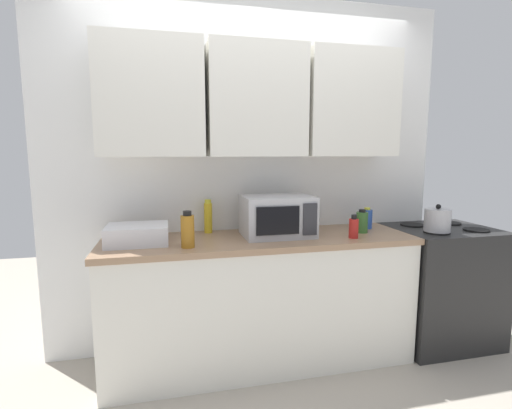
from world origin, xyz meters
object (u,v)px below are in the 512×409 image
bottle_blue_cleaner (367,219)px  bottle_green_oil (362,222)px  dish_rack (138,234)px  bottle_yellow_mustard (208,217)px  stove_range (439,284)px  kettle (438,220)px  bottle_red_sauce (354,228)px  microwave (277,216)px  bottle_amber_vinegar (188,231)px

bottle_blue_cleaner → bottle_green_oil: (-0.11, -0.13, 0.00)m
dish_rack → bottle_yellow_mustard: bottle_yellow_mustard is taller
stove_range → bottle_blue_cleaner: 0.79m
kettle → bottle_red_sauce: bearing=-179.0°
stove_range → bottle_red_sauce: 1.00m
stove_range → dish_rack: (-2.25, 0.02, 0.51)m
bottle_yellow_mustard → bottle_red_sauce: bearing=-22.8°
bottle_green_oil → bottle_red_sauce: (-0.14, -0.15, -0.01)m
microwave → bottle_red_sauce: 0.53m
microwave → bottle_amber_vinegar: 0.66m
bottle_red_sauce → stove_range: bearing=10.3°
kettle → bottle_amber_vinegar: size_ratio=0.88×
stove_range → microwave: 1.45m
dish_rack → bottle_blue_cleaner: bottle_blue_cleaner is taller
microwave → bottle_blue_cleaner: microwave is taller
stove_range → bottle_yellow_mustard: bearing=172.2°
bottle_yellow_mustard → bottle_green_oil: (1.09, -0.25, -0.04)m
dish_rack → bottle_blue_cleaner: bearing=3.6°
dish_rack → bottle_yellow_mustard: bearing=25.3°
microwave → bottle_blue_cleaner: bearing=6.5°
bottle_yellow_mustard → bottle_red_sauce: 1.02m
microwave → dish_rack: size_ratio=1.26×
microwave → bottle_amber_vinegar: bearing=-162.8°
bottle_green_oil → bottle_red_sauce: size_ratio=1.05×
bottle_green_oil → stove_range: bearing=0.2°
microwave → bottle_blue_cleaner: size_ratio=2.99×
bottle_amber_vinegar → bottle_green_oil: size_ratio=1.34×
stove_range → bottle_red_sauce: bottle_red_sauce is taller
microwave → dish_rack: microwave is taller
microwave → bottle_green_oil: microwave is taller
microwave → kettle: bearing=-9.0°
bottle_yellow_mustard → bottle_amber_vinegar: bearing=-112.8°
stove_range → bottle_blue_cleaner: bearing=167.8°
bottle_amber_vinegar → bottle_green_oil: bearing=6.8°
microwave → stove_range: bearing=-1.8°
kettle → microwave: bearing=171.0°
dish_rack → bottle_green_oil: size_ratio=2.24×
kettle → bottle_blue_cleaner: bearing=147.1°
kettle → bottle_amber_vinegar: bottle_amber_vinegar is taller
stove_range → bottle_red_sauce: (-0.84, -0.15, 0.52)m
dish_rack → bottle_yellow_mustard: size_ratio=1.57×
microwave → bottle_red_sauce: (0.48, -0.19, -0.07)m
kettle → bottle_green_oil: kettle is taller
microwave → bottle_yellow_mustard: (-0.46, 0.20, -0.02)m
microwave → bottle_green_oil: (0.63, -0.04, -0.06)m
bottle_blue_cleaner → microwave: bearing=-173.5°
microwave → bottle_green_oil: bearing=-4.1°
microwave → dish_rack: (-0.93, -0.02, -0.08)m
kettle → bottle_green_oil: 0.54m
bottle_yellow_mustard → bottle_red_sauce: size_ratio=1.50×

